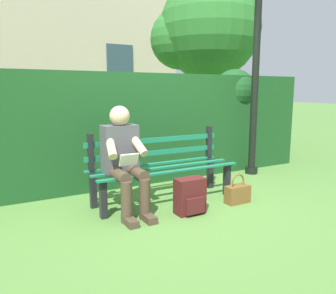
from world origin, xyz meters
The scene contains 9 objects.
ground centered at (0.00, 0.00, 0.00)m, with size 60.00×60.00×0.00m, color #517F38.
park_bench centered at (0.00, -0.07, 0.41)m, with size 1.78×0.52×0.84m.
person_seated centered at (0.54, 0.10, 0.61)m, with size 0.44×0.73×1.15m.
hedge_backdrop centered at (-0.23, -1.12, 0.82)m, with size 5.64×0.85×1.67m.
building_facade centered at (-0.07, -8.65, 3.93)m, with size 8.56×3.06×7.86m.
backpack centered at (-0.05, 0.50, 0.19)m, with size 0.32×0.25×0.39m.
handbag centered at (-0.72, 0.49, 0.12)m, with size 0.30×0.14×0.35m.
tree_far centered at (-3.17, -3.73, 2.78)m, with size 2.65×2.52×4.11m.
lamp_post centered at (-1.87, -0.50, 2.00)m, with size 0.26×0.26×3.45m.
Camera 1 is at (1.82, 3.37, 1.31)m, focal length 35.33 mm.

